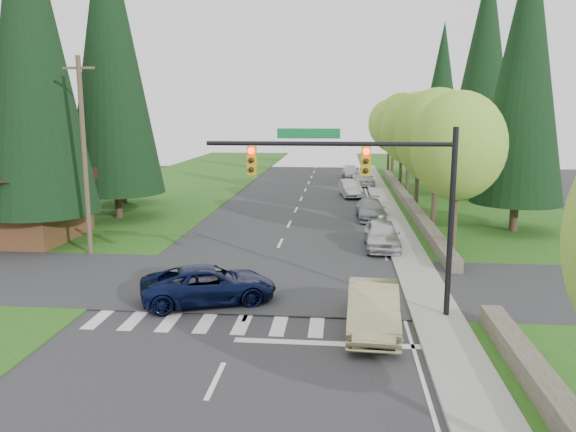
# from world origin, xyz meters

# --- Properties ---
(ground) EXTENTS (120.00, 120.00, 0.00)m
(ground) POSITION_xyz_m (0.00, 0.00, 0.00)
(ground) COLOR #28282B
(ground) RESTS_ON ground
(grass_east) EXTENTS (14.00, 110.00, 0.06)m
(grass_east) POSITION_xyz_m (13.00, 20.00, 0.03)
(grass_east) COLOR #1D5516
(grass_east) RESTS_ON ground
(grass_west) EXTENTS (14.00, 110.00, 0.06)m
(grass_west) POSITION_xyz_m (-13.00, 20.00, 0.03)
(grass_west) COLOR #1D5516
(grass_west) RESTS_ON ground
(cross_street) EXTENTS (120.00, 8.00, 0.10)m
(cross_street) POSITION_xyz_m (0.00, 8.00, 0.00)
(cross_street) COLOR #28282B
(cross_street) RESTS_ON ground
(sidewalk_east) EXTENTS (1.80, 80.00, 0.13)m
(sidewalk_east) POSITION_xyz_m (6.90, 22.00, 0.07)
(sidewalk_east) COLOR gray
(sidewalk_east) RESTS_ON ground
(curb_east) EXTENTS (0.20, 80.00, 0.13)m
(curb_east) POSITION_xyz_m (6.05, 22.00, 0.07)
(curb_east) COLOR gray
(curb_east) RESTS_ON ground
(stone_wall_south) EXTENTS (0.70, 14.00, 0.70)m
(stone_wall_south) POSITION_xyz_m (8.60, -3.00, 0.35)
(stone_wall_south) COLOR #4C4438
(stone_wall_south) RESTS_ON ground
(stone_wall_north) EXTENTS (0.70, 40.00, 0.70)m
(stone_wall_north) POSITION_xyz_m (8.60, 30.00, 0.35)
(stone_wall_north) COLOR #4C4438
(stone_wall_north) RESTS_ON ground
(traffic_signal) EXTENTS (8.70, 0.37, 6.80)m
(traffic_signal) POSITION_xyz_m (4.37, 4.50, 4.98)
(traffic_signal) COLOR black
(traffic_signal) RESTS_ON ground
(brown_building) EXTENTS (8.40, 8.40, 5.40)m
(brown_building) POSITION_xyz_m (-15.00, 15.00, 3.14)
(brown_building) COLOR #4C2D19
(brown_building) RESTS_ON ground
(utility_pole) EXTENTS (1.60, 0.24, 10.00)m
(utility_pole) POSITION_xyz_m (-9.50, 12.00, 5.14)
(utility_pole) COLOR #473828
(utility_pole) RESTS_ON ground
(decid_tree_0) EXTENTS (4.80, 4.80, 8.37)m
(decid_tree_0) POSITION_xyz_m (9.20, 14.00, 5.60)
(decid_tree_0) COLOR #38281C
(decid_tree_0) RESTS_ON ground
(decid_tree_1) EXTENTS (5.20, 5.20, 8.80)m
(decid_tree_1) POSITION_xyz_m (9.30, 21.00, 5.80)
(decid_tree_1) COLOR #38281C
(decid_tree_1) RESTS_ON ground
(decid_tree_2) EXTENTS (5.00, 5.00, 8.82)m
(decid_tree_2) POSITION_xyz_m (9.10, 28.00, 5.93)
(decid_tree_2) COLOR #38281C
(decid_tree_2) RESTS_ON ground
(decid_tree_3) EXTENTS (5.00, 5.00, 8.55)m
(decid_tree_3) POSITION_xyz_m (9.20, 35.00, 5.66)
(decid_tree_3) COLOR #38281C
(decid_tree_3) RESTS_ON ground
(decid_tree_4) EXTENTS (5.40, 5.40, 9.18)m
(decid_tree_4) POSITION_xyz_m (9.30, 42.00, 6.06)
(decid_tree_4) COLOR #38281C
(decid_tree_4) RESTS_ON ground
(decid_tree_5) EXTENTS (4.80, 4.80, 8.30)m
(decid_tree_5) POSITION_xyz_m (9.10, 49.00, 5.53)
(decid_tree_5) COLOR #38281C
(decid_tree_5) RESTS_ON ground
(decid_tree_6) EXTENTS (5.20, 5.20, 8.86)m
(decid_tree_6) POSITION_xyz_m (9.20, 56.00, 5.86)
(decid_tree_6) COLOR #38281C
(decid_tree_6) RESTS_ON ground
(conifer_w_a) EXTENTS (6.12, 6.12, 19.80)m
(conifer_w_a) POSITION_xyz_m (-13.00, 14.00, 10.79)
(conifer_w_a) COLOR #38281C
(conifer_w_a) RESTS_ON ground
(conifer_w_b) EXTENTS (5.44, 5.44, 17.80)m
(conifer_w_b) POSITION_xyz_m (-16.00, 18.00, 9.79)
(conifer_w_b) COLOR #38281C
(conifer_w_b) RESTS_ON ground
(conifer_w_c) EXTENTS (6.46, 6.46, 20.80)m
(conifer_w_c) POSITION_xyz_m (-12.00, 22.00, 11.29)
(conifer_w_c) COLOR #38281C
(conifer_w_c) RESTS_ON ground
(conifer_w_e) EXTENTS (5.78, 5.78, 18.80)m
(conifer_w_e) POSITION_xyz_m (-14.00, 28.00, 10.29)
(conifer_w_e) COLOR #38281C
(conifer_w_e) RESTS_ON ground
(conifer_e_a) EXTENTS (5.44, 5.44, 17.80)m
(conifer_e_a) POSITION_xyz_m (14.00, 20.00, 9.79)
(conifer_e_a) COLOR #38281C
(conifer_e_a) RESTS_ON ground
(conifer_e_b) EXTENTS (6.12, 6.12, 19.80)m
(conifer_e_b) POSITION_xyz_m (15.00, 34.00, 10.79)
(conifer_e_b) COLOR #38281C
(conifer_e_b) RESTS_ON ground
(conifer_e_c) EXTENTS (5.10, 5.10, 16.80)m
(conifer_e_c) POSITION_xyz_m (14.00, 48.00, 9.29)
(conifer_e_c) COLOR #38281C
(conifer_e_c) RESTS_ON ground
(sedan_champagne) EXTENTS (1.85, 4.85, 1.58)m
(sedan_champagne) POSITION_xyz_m (4.50, 3.00, 0.79)
(sedan_champagne) COLOR tan
(sedan_champagne) RESTS_ON ground
(suv_navy) EXTENTS (5.67, 3.98, 1.44)m
(suv_navy) POSITION_xyz_m (-1.66, 5.32, 0.72)
(suv_navy) COLOR #0B1337
(suv_navy) RESTS_ON ground
(parked_car_a) EXTENTS (1.84, 4.51, 1.53)m
(parked_car_a) POSITION_xyz_m (5.60, 14.73, 0.77)
(parked_car_a) COLOR silver
(parked_car_a) RESTS_ON ground
(parked_car_b) EXTENTS (2.09, 4.75, 1.36)m
(parked_car_b) POSITION_xyz_m (5.42, 23.22, 0.68)
(parked_car_b) COLOR gray
(parked_car_b) RESTS_ON ground
(parked_car_c) EXTENTS (2.14, 4.58, 1.45)m
(parked_car_c) POSITION_xyz_m (4.20, 33.55, 0.73)
(parked_car_c) COLOR #B9BABE
(parked_car_c) RESTS_ON ground
(parked_car_d) EXTENTS (2.37, 4.70, 1.54)m
(parked_car_d) POSITION_xyz_m (5.60, 41.34, 0.77)
(parked_car_d) COLOR silver
(parked_car_d) RESTS_ON ground
(parked_car_e) EXTENTS (2.23, 4.50, 1.26)m
(parked_car_e) POSITION_xyz_m (4.46, 47.82, 0.63)
(parked_car_e) COLOR silver
(parked_car_e) RESTS_ON ground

